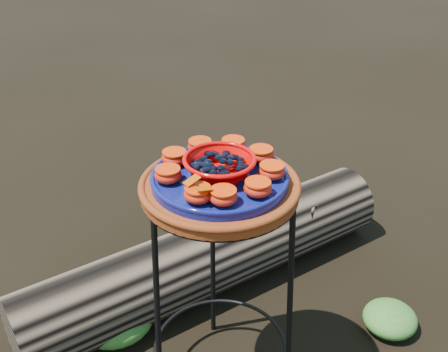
{
  "coord_description": "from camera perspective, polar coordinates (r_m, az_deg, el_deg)",
  "views": [
    {
      "loc": [
        -0.13,
        -1.2,
        1.47
      ],
      "look_at": [
        0.01,
        0.0,
        0.75
      ],
      "focal_mm": 45.0,
      "sensor_mm": 36.0,
      "label": 1
    }
  ],
  "objects": [
    {
      "name": "orange_half_8",
      "position": [
        1.37,
        -5.71,
        0.1
      ],
      "size": [
        0.07,
        0.07,
        0.04
      ],
      "primitive_type": "ellipsoid",
      "color": "#AC190A",
      "rests_on": "cobalt_plate"
    },
    {
      "name": "butterfly",
      "position": [
        1.28,
        -2.68,
        -0.91
      ],
      "size": [
        0.1,
        0.09,
        0.01
      ],
      "primitive_type": null,
      "rotation": [
        0.0,
        0.0,
        0.56
      ],
      "color": "#B94100",
      "rests_on": "orange_half_0"
    },
    {
      "name": "orange_half_6",
      "position": [
        1.5,
        -2.45,
        3.0
      ],
      "size": [
        0.07,
        0.07,
        0.04
      ],
      "primitive_type": "ellipsoid",
      "color": "#AC190A",
      "rests_on": "cobalt_plate"
    },
    {
      "name": "orange_half_7",
      "position": [
        1.45,
        -5.06,
        1.86
      ],
      "size": [
        0.07,
        0.07,
        0.04
      ],
      "primitive_type": "ellipsoid",
      "color": "#AC190A",
      "rests_on": "cobalt_plate"
    },
    {
      "name": "orange_half_2",
      "position": [
        1.32,
        3.45,
        -1.25
      ],
      "size": [
        0.07,
        0.07,
        0.04
      ],
      "primitive_type": "ellipsoid",
      "color": "#AC190A",
      "rests_on": "cobalt_plate"
    },
    {
      "name": "driftwood_log",
      "position": [
        2.13,
        -1.49,
        -8.2
      ],
      "size": [
        1.48,
        1.01,
        0.27
      ],
      "primitive_type": null,
      "rotation": [
        0.0,
        0.0,
        0.47
      ],
      "color": "black",
      "rests_on": "ground"
    },
    {
      "name": "glass_gems",
      "position": [
        1.37,
        -0.46,
        2.24
      ],
      "size": [
        0.13,
        0.13,
        0.02
      ],
      "primitive_type": null,
      "color": "black",
      "rests_on": "red_bowl"
    },
    {
      "name": "orange_half_4",
      "position": [
        1.46,
        3.78,
        2.17
      ],
      "size": [
        0.07,
        0.07,
        0.04
      ],
      "primitive_type": "ellipsoid",
      "color": "#AC190A",
      "rests_on": "cobalt_plate"
    },
    {
      "name": "plant_stand",
      "position": [
        1.65,
        -0.39,
        -12.17
      ],
      "size": [
        0.44,
        0.44,
        0.7
      ],
      "primitive_type": null,
      "color": "black",
      "rests_on": "ground"
    },
    {
      "name": "foliage_back",
      "position": [
        2.18,
        -7.32,
        -9.68
      ],
      "size": [
        0.27,
        0.27,
        0.14
      ],
      "primitive_type": "ellipsoid",
      "color": "#2A541D",
      "rests_on": "ground"
    },
    {
      "name": "cobalt_plate",
      "position": [
        1.41,
        -0.45,
        -0.3
      ],
      "size": [
        0.35,
        0.35,
        0.02
      ],
      "primitive_type": "cylinder",
      "color": "#060B38",
      "rests_on": "terracotta_saucer"
    },
    {
      "name": "foliage_left",
      "position": [
        2.03,
        -11.12,
        -13.7
      ],
      "size": [
        0.28,
        0.28,
        0.14
      ],
      "primitive_type": "ellipsoid",
      "color": "#2A541D",
      "rests_on": "ground"
    },
    {
      "name": "foliage_right",
      "position": [
        2.1,
        16.52,
        -13.65
      ],
      "size": [
        0.19,
        0.19,
        0.09
      ],
      "primitive_type": "ellipsoid",
      "color": "#2A541D",
      "rests_on": "ground"
    },
    {
      "name": "orange_half_5",
      "position": [
        1.5,
        0.93,
        3.11
      ],
      "size": [
        0.07,
        0.07,
        0.04
      ],
      "primitive_type": "ellipsoid",
      "color": "#AC190A",
      "rests_on": "cobalt_plate"
    },
    {
      "name": "orange_half_1",
      "position": [
        1.28,
        -0.08,
        -2.1
      ],
      "size": [
        0.07,
        0.07,
        0.04
      ],
      "primitive_type": "ellipsoid",
      "color": "#AC190A",
      "rests_on": "cobalt_plate"
    },
    {
      "name": "terracotta_saucer",
      "position": [
        1.42,
        -0.45,
        -1.26
      ],
      "size": [
        0.4,
        0.4,
        0.03
      ],
      "primitive_type": "cylinder",
      "color": "#671D08",
      "rests_on": "plant_stand"
    },
    {
      "name": "orange_half_3",
      "position": [
        1.39,
        4.87,
        0.48
      ],
      "size": [
        0.07,
        0.07,
        0.04
      ],
      "primitive_type": "ellipsoid",
      "color": "#AC190A",
      "rests_on": "cobalt_plate"
    },
    {
      "name": "red_bowl",
      "position": [
        1.39,
        -0.46,
        0.96
      ],
      "size": [
        0.17,
        0.17,
        0.05
      ],
      "primitive_type": null,
      "color": "#CF0503",
      "rests_on": "cobalt_plate"
    },
    {
      "name": "orange_half_0",
      "position": [
        1.29,
        -2.65,
        -1.88
      ],
      "size": [
        0.07,
        0.07,
        0.04
      ],
      "primitive_type": "ellipsoid",
      "color": "#AC190A",
      "rests_on": "cobalt_plate"
    }
  ]
}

